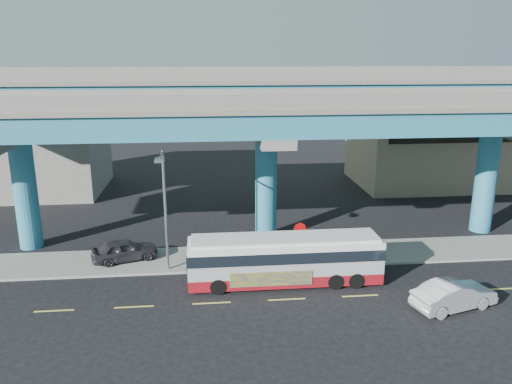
{
  "coord_description": "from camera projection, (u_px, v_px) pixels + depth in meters",
  "views": [
    {
      "loc": [
        -4.11,
        -24.07,
        12.56
      ],
      "look_at": [
        -1.22,
        4.0,
        4.8
      ],
      "focal_mm": 35.0,
      "sensor_mm": 36.0,
      "label": 1
    }
  ],
  "objects": [
    {
      "name": "stop_sign",
      "position": [
        300.0,
        234.0,
        30.44
      ],
      "size": [
        0.78,
        0.08,
        2.59
      ],
      "rotation": [
        0.0,
        0.0,
        -0.4
      ],
      "color": "gray",
      "rests_on": "sidewalk"
    },
    {
      "name": "parked_car",
      "position": [
        125.0,
        250.0,
        31.06
      ],
      "size": [
        3.96,
        4.96,
        1.37
      ],
      "primitive_type": "imported",
      "rotation": [
        0.0,
        0.0,
        1.88
      ],
      "color": "#2F2F34",
      "rests_on": "sidewalk"
    },
    {
      "name": "sedan",
      "position": [
        454.0,
        295.0,
        25.44
      ],
      "size": [
        3.92,
        5.31,
        1.48
      ],
      "primitive_type": "imported",
      "rotation": [
        0.0,
        0.0,
        1.85
      ],
      "color": "#B0B0B5",
      "rests_on": "ground"
    },
    {
      "name": "building_beige",
      "position": [
        428.0,
        149.0,
        49.71
      ],
      "size": [
        14.0,
        10.23,
        7.0
      ],
      "color": "tan",
      "rests_on": "ground"
    },
    {
      "name": "street_lamp",
      "position": [
        164.0,
        195.0,
        28.18
      ],
      "size": [
        0.5,
        2.41,
        7.33
      ],
      "color": "gray",
      "rests_on": "sidewalk"
    },
    {
      "name": "ground",
      "position": [
        286.0,
        297.0,
        26.82
      ],
      "size": [
        120.0,
        120.0,
        0.0
      ],
      "primitive_type": "plane",
      "color": "black",
      "rests_on": "ground"
    },
    {
      "name": "transit_bus",
      "position": [
        285.0,
        258.0,
        28.07
      ],
      "size": [
        10.93,
        2.4,
        2.8
      ],
      "rotation": [
        0.0,
        0.0,
        -0.0
      ],
      "color": "maroon",
      "rests_on": "ground"
    },
    {
      "name": "sidewalk",
      "position": [
        272.0,
        256.0,
        32.08
      ],
      "size": [
        70.0,
        4.0,
        0.15
      ],
      "primitive_type": "cube",
      "color": "gray",
      "rests_on": "ground"
    },
    {
      "name": "building_concrete",
      "position": [
        35.0,
        144.0,
        46.67
      ],
      "size": [
        12.0,
        10.0,
        9.0
      ],
      "primitive_type": "cube",
      "color": "gray",
      "rests_on": "ground"
    },
    {
      "name": "lane_markings",
      "position": [
        287.0,
        299.0,
        26.53
      ],
      "size": [
        58.0,
        0.12,
        0.01
      ],
      "color": "#D8C64C",
      "rests_on": "ground"
    },
    {
      "name": "viaduct",
      "position": [
        266.0,
        108.0,
        33.13
      ],
      "size": [
        52.0,
        12.4,
        11.7
      ],
      "color": "teal",
      "rests_on": "ground"
    }
  ]
}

